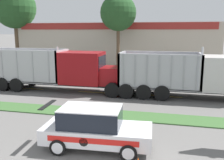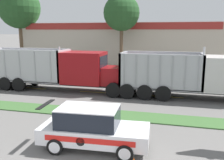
% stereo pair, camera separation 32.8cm
% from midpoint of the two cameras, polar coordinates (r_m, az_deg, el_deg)
% --- Properties ---
extents(grass_verge, '(120.00, 1.59, 0.06)m').
position_cam_midpoint_polar(grass_verge, '(14.08, 1.21, -7.93)').
color(grass_verge, '#3D6633').
rests_on(grass_verge, ground_plane).
extents(centre_line_3, '(2.40, 0.14, 0.01)m').
position_cam_midpoint_polar(centre_line_3, '(21.48, -17.33, -1.80)').
color(centre_line_3, yellow).
rests_on(centre_line_3, ground_plane).
extents(centre_line_4, '(2.40, 0.14, 0.01)m').
position_cam_midpoint_polar(centre_line_4, '(19.23, -3.48, -2.79)').
color(centre_line_4, yellow).
rests_on(centre_line_4, ground_plane).
extents(centre_line_5, '(2.40, 0.14, 0.01)m').
position_cam_midpoint_polar(centre_line_5, '(18.34, 12.83, -3.74)').
color(centre_line_5, yellow).
rests_on(centre_line_5, ground_plane).
extents(dump_truck_lead, '(11.75, 2.60, 3.50)m').
position_cam_midpoint_polar(dump_truck_lead, '(19.64, -9.30, 2.10)').
color(dump_truck_lead, black).
rests_on(dump_truck_lead, ground_plane).
extents(dump_truck_trail, '(10.29, 2.82, 3.63)m').
position_cam_midpoint_polar(dump_truck_trail, '(18.21, 21.48, 0.56)').
color(dump_truck_trail, black).
rests_on(dump_truck_trail, ground_plane).
extents(rally_car, '(4.40, 2.07, 1.72)m').
position_cam_midpoint_polar(rally_car, '(10.13, -3.57, -10.77)').
color(rally_car, white).
rests_on(rally_car, ground_plane).
extents(store_building_backdrop, '(26.00, 12.10, 5.66)m').
position_cam_midpoint_polar(store_building_backdrop, '(37.17, 3.12, 8.38)').
color(store_building_backdrop, '#BCB29E').
rests_on(store_building_backdrop, ground_plane).
extents(tree_behind_left, '(5.58, 5.58, 11.88)m').
position_cam_midpoint_polar(tree_behind_left, '(36.90, -20.26, 16.09)').
color(tree_behind_left, brown).
rests_on(tree_behind_left, ground_plane).
extents(tree_behind_centre, '(4.11, 4.11, 9.73)m').
position_cam_midpoint_polar(tree_behind_centre, '(29.28, 2.53, 15.85)').
color(tree_behind_centre, brown).
rests_on(tree_behind_centre, ground_plane).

